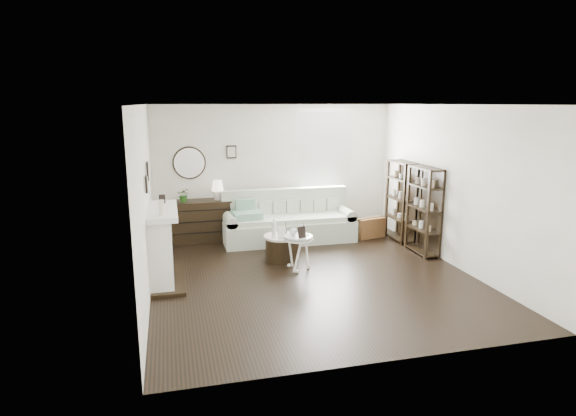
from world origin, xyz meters
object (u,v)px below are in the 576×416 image
object	(u,v)px
dresser	(201,221)
drum_table	(282,248)
sofa	(288,224)
pedestal_table	(298,239)

from	to	relation	value
dresser	drum_table	world-z (taller)	dresser
sofa	dresser	size ratio (longest dim) A/B	2.12
sofa	pedestal_table	size ratio (longest dim) A/B	4.47
drum_table	pedestal_table	distance (m)	0.64
sofa	pedestal_table	xyz separation A→B (m)	(-0.26, -1.77, 0.20)
dresser	sofa	bearing A→B (deg)	-12.81
drum_table	pedestal_table	world-z (taller)	pedestal_table
sofa	pedestal_table	distance (m)	1.80
dresser	pedestal_table	xyz separation A→B (m)	(1.45, -2.16, 0.12)
drum_table	sofa	bearing A→B (deg)	71.61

